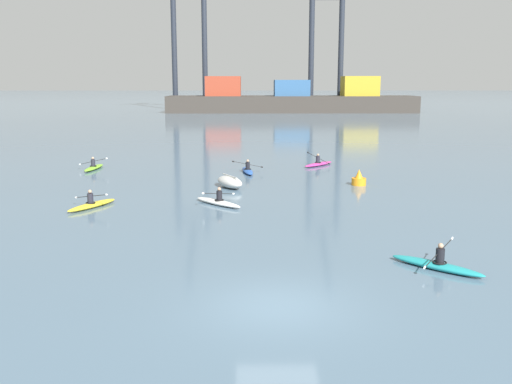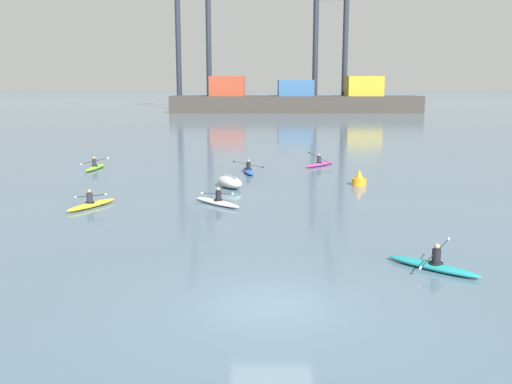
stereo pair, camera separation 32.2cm
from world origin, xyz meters
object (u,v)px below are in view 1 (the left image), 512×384
at_px(kayak_yellow, 92,204).
at_px(kayak_lime, 94,167).
at_px(gantry_crane_west, 189,21).
at_px(channel_buoy, 359,179).
at_px(kayak_white, 218,202).
at_px(kayak_teal, 437,264).
at_px(gantry_crane_west_mid, 327,22).
at_px(container_barge, 292,100).
at_px(capsized_dinghy, 230,182).
at_px(kayak_magenta, 318,164).
at_px(kayak_blue, 248,170).

distance_m(kayak_yellow, kayak_lime, 13.54).
distance_m(gantry_crane_west, channel_buoy, 101.34).
relative_size(kayak_white, kayak_teal, 0.99).
xyz_separation_m(gantry_crane_west_mid, kayak_teal, (-10.09, -109.75, -18.84)).
bearing_deg(channel_buoy, kayak_white, -145.61).
height_order(container_barge, gantry_crane_west, gantry_crane_west).
bearing_deg(capsized_dinghy, kayak_yellow, -140.80).
xyz_separation_m(capsized_dinghy, kayak_magenta, (6.49, 9.21, -0.18)).
bearing_deg(kayak_yellow, kayak_blue, 55.36).
bearing_deg(kayak_lime, kayak_blue, -8.05).
distance_m(kayak_teal, kayak_lime, 29.33).
relative_size(gantry_crane_west, kayak_lime, 11.12).
relative_size(capsized_dinghy, kayak_lime, 0.82).
xyz_separation_m(kayak_yellow, kayak_lime, (-3.40, 13.10, 0.00)).
height_order(container_barge, kayak_teal, container_barge).
bearing_deg(kayak_lime, channel_buoy, -20.05).
bearing_deg(kayak_magenta, kayak_lime, -174.13).
bearing_deg(kayak_yellow, channel_buoy, 23.25).
distance_m(capsized_dinghy, channel_buoy, 8.08).
height_order(kayak_yellow, kayak_teal, kayak_teal).
xyz_separation_m(gantry_crane_west, kayak_yellow, (5.54, -103.80, -19.36)).
height_order(capsized_dinghy, kayak_blue, kayak_blue).
xyz_separation_m(kayak_white, kayak_blue, (1.48, 10.88, 0.00)).
relative_size(kayak_white, kayak_lime, 0.83).
bearing_deg(kayak_yellow, container_barge, 79.79).
xyz_separation_m(kayak_yellow, kayak_blue, (7.95, 11.50, 0.00)).
bearing_deg(capsized_dinghy, channel_buoy, 5.65).
bearing_deg(container_barge, capsized_dinghy, -96.43).
relative_size(gantry_crane_west_mid, kayak_lime, 10.99).
bearing_deg(kayak_white, channel_buoy, 34.39).
height_order(gantry_crane_west, kayak_white, gantry_crane_west).
height_order(capsized_dinghy, channel_buoy, channel_buoy).
bearing_deg(kayak_magenta, gantry_crane_west_mid, 82.40).
xyz_separation_m(container_barge, kayak_white, (-10.26, -92.23, -2.42)).
bearing_deg(gantry_crane_west, kayak_blue, -81.68).
xyz_separation_m(gantry_crane_west, kayak_magenta, (18.92, -88.97, -19.36)).
distance_m(capsized_dinghy, kayak_lime, 12.72).
bearing_deg(kayak_teal, kayak_yellow, 145.44).
xyz_separation_m(container_barge, gantry_crane_west, (-22.26, 10.95, 16.94)).
bearing_deg(capsized_dinghy, kayak_blue, 79.82).
height_order(gantry_crane_west, kayak_yellow, gantry_crane_west).
bearing_deg(kayak_teal, gantry_crane_west_mid, 84.74).
distance_m(channel_buoy, kayak_magenta, 8.56).
bearing_deg(gantry_crane_west_mid, channel_buoy, -95.98).
height_order(kayak_white, kayak_teal, kayak_teal).
bearing_deg(gantry_crane_west, kayak_magenta, -77.99).
bearing_deg(kayak_lime, kayak_magenta, 5.87).
relative_size(gantry_crane_west_mid, kayak_magenta, 12.92).
xyz_separation_m(container_barge, kayak_magenta, (-3.34, -78.02, -2.42)).
bearing_deg(kayak_blue, capsized_dinghy, -100.18).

